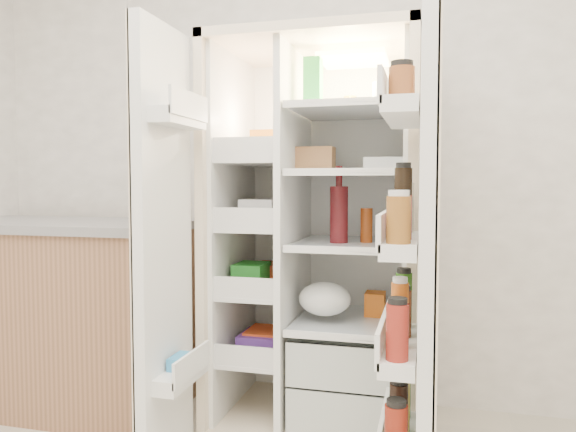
# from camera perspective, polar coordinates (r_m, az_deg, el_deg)

# --- Properties ---
(wall_back) EXTENTS (4.00, 0.02, 2.70)m
(wall_back) POSITION_cam_1_polar(r_m,az_deg,el_deg) (2.92, 4.88, 7.26)
(wall_back) COLOR white
(wall_back) RESTS_ON floor
(refrigerator) EXTENTS (0.92, 0.70, 1.80)m
(refrigerator) POSITION_cam_1_polar(r_m,az_deg,el_deg) (2.60, 3.67, -5.63)
(refrigerator) COLOR beige
(refrigerator) RESTS_ON floor
(freezer_door) EXTENTS (0.15, 0.40, 1.72)m
(freezer_door) POSITION_cam_1_polar(r_m,az_deg,el_deg) (2.18, -12.82, -3.53)
(freezer_door) COLOR white
(freezer_door) RESTS_ON floor
(fridge_door) EXTENTS (0.17, 0.58, 1.72)m
(fridge_door) POSITION_cam_1_polar(r_m,az_deg,el_deg) (1.85, 13.86, -5.45)
(fridge_door) COLOR white
(fridge_door) RESTS_ON floor
(kitchen_counter) EXTENTS (1.32, 0.70, 0.96)m
(kitchen_counter) POSITION_cam_1_polar(r_m,az_deg,el_deg) (3.13, -22.36, -9.21)
(kitchen_counter) COLOR #9A6B4D
(kitchen_counter) RESTS_ON floor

